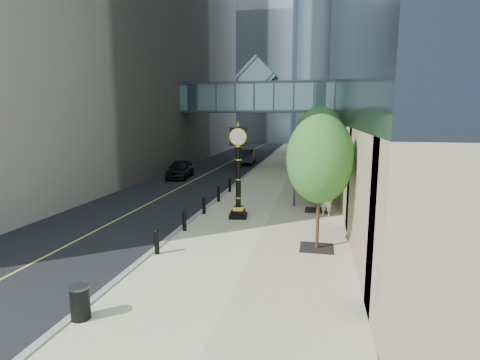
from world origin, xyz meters
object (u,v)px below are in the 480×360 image
car_near (180,169)px  car_far (247,156)px  pedestrian (326,200)px  trash_bin (80,303)px  street_clock (238,178)px

car_near → car_far: car_far is taller
pedestrian → trash_bin: bearing=74.6°
car_far → car_near: bearing=66.9°
pedestrian → car_far: size_ratio=0.34×
pedestrian → car_near: bearing=-27.7°
street_clock → trash_bin: 11.37m
trash_bin → car_near: (-5.96, 23.40, 0.32)m
trash_bin → car_far: bearing=93.2°
trash_bin → pedestrian: size_ratio=0.51×
street_clock → car_far: (-4.01, 23.62, -1.40)m
trash_bin → pedestrian: 14.05m
pedestrian → car_far: (-8.70, 22.34, -0.07)m
pedestrian → car_near: size_ratio=0.37×
trash_bin → pedestrian: bearing=61.2°
street_clock → pedestrian: (4.70, 1.27, -1.32)m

